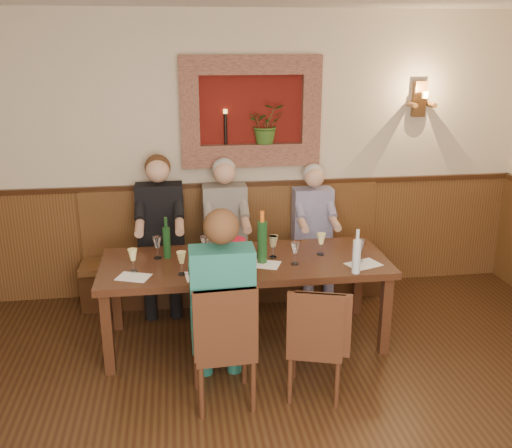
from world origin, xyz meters
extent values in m
cube|color=beige|center=(0.00, 3.00, 1.40)|extent=(6.00, 0.04, 2.80)
cube|color=#503216|center=(0.00, 2.98, 0.55)|extent=(6.00, 0.04, 1.10)
cube|color=#381E0F|center=(0.00, 2.98, 1.12)|extent=(6.02, 0.06, 0.05)
cube|color=#5E120D|center=(0.20, 2.98, 1.85)|extent=(1.00, 0.02, 0.70)
cube|color=#A26852|center=(0.20, 2.94, 2.29)|extent=(1.36, 0.12, 0.18)
cube|color=#A26852|center=(0.20, 2.94, 1.41)|extent=(1.36, 0.12, 0.18)
cube|color=#A26852|center=(-0.39, 2.94, 1.85)|extent=(0.18, 0.12, 0.70)
cube|color=#A26852|center=(0.79, 2.94, 1.85)|extent=(0.18, 0.12, 0.70)
cube|color=#A26852|center=(0.20, 2.94, 1.52)|extent=(1.00, 0.14, 0.04)
imported|color=#365D1F|center=(0.35, 2.94, 1.74)|extent=(0.35, 0.30, 0.39)
cylinder|color=black|center=(-0.05, 2.94, 1.69)|extent=(0.03, 0.03, 0.30)
cylinder|color=#FFBF59|center=(-0.05, 2.94, 1.86)|extent=(0.04, 0.04, 0.04)
cube|color=#503216|center=(1.90, 2.95, 1.95)|extent=(0.12, 0.08, 0.35)
cylinder|color=#503216|center=(1.80, 2.88, 1.90)|extent=(0.05, 0.18, 0.05)
cylinder|color=#503216|center=(2.00, 2.88, 1.90)|extent=(0.05, 0.18, 0.05)
cylinder|color=#FFBF59|center=(1.90, 2.82, 2.00)|extent=(0.06, 0.06, 0.06)
cube|color=#351B10|center=(0.00, 1.85, 0.72)|extent=(2.40, 0.90, 0.06)
cube|color=#351B10|center=(-1.12, 1.48, 0.34)|extent=(0.08, 0.08, 0.69)
cube|color=#351B10|center=(1.12, 1.48, 0.34)|extent=(0.08, 0.08, 0.69)
cube|color=#351B10|center=(-1.12, 2.22, 0.34)|extent=(0.08, 0.08, 0.69)
cube|color=#351B10|center=(1.12, 2.22, 0.34)|extent=(0.08, 0.08, 0.69)
cube|color=#381E0F|center=(0.00, 2.76, 0.20)|extent=(3.00, 0.40, 0.40)
cube|color=#503216|center=(0.00, 2.76, 0.42)|extent=(3.00, 0.45, 0.06)
cube|color=#503216|center=(0.00, 2.95, 0.78)|extent=(3.00, 0.06, 0.66)
cube|color=#351B10|center=(-0.26, 1.01, 0.20)|extent=(0.43, 0.43, 0.40)
cube|color=#351B10|center=(-0.26, 1.01, 0.43)|extent=(0.45, 0.45, 0.05)
cube|color=#351B10|center=(-0.25, 0.81, 0.71)|extent=(0.43, 0.06, 0.51)
cube|color=#351B10|center=(0.41, 1.00, 0.19)|extent=(0.47, 0.47, 0.37)
cube|color=#351B10|center=(0.41, 1.00, 0.40)|extent=(0.49, 0.49, 0.05)
cube|color=#351B10|center=(0.36, 0.84, 0.65)|extent=(0.38, 0.15, 0.47)
cube|color=black|center=(-0.71, 2.60, 0.23)|extent=(0.45, 0.47, 0.45)
cube|color=black|center=(-0.71, 2.78, 0.91)|extent=(0.45, 0.23, 0.59)
sphere|color=#D8A384|center=(-0.71, 2.74, 1.34)|extent=(0.22, 0.22, 0.22)
sphere|color=#4C2D19|center=(-0.71, 2.79, 1.37)|extent=(0.24, 0.24, 0.24)
cube|color=#544E4C|center=(-0.09, 2.61, 0.23)|extent=(0.43, 0.45, 0.45)
cube|color=#544E4C|center=(-0.09, 2.78, 0.89)|extent=(0.43, 0.22, 0.56)
sphere|color=#D8A384|center=(-0.09, 2.74, 1.30)|extent=(0.21, 0.21, 0.21)
sphere|color=#B2B2B2|center=(-0.09, 2.79, 1.32)|extent=(0.23, 0.23, 0.23)
cube|color=navy|center=(0.80, 2.62, 0.23)|extent=(0.39, 0.41, 0.45)
cube|color=navy|center=(0.80, 2.78, 0.85)|extent=(0.39, 0.20, 0.51)
sphere|color=#D8A384|center=(0.80, 2.74, 1.23)|extent=(0.20, 0.20, 0.20)
sphere|color=#B2B2B2|center=(0.80, 2.79, 1.25)|extent=(0.21, 0.21, 0.21)
cube|color=#1B5860|center=(-0.26, 1.16, 0.23)|extent=(0.44, 0.46, 0.45)
cube|color=#1B5860|center=(-0.26, 0.98, 0.90)|extent=(0.44, 0.23, 0.57)
sphere|color=#D8A384|center=(-0.26, 1.02, 1.33)|extent=(0.22, 0.22, 0.22)
sphere|color=#4C2D19|center=(-0.26, 0.97, 1.35)|extent=(0.24, 0.24, 0.24)
cylinder|color=red|center=(-0.11, 1.74, 0.86)|extent=(0.25, 0.25, 0.23)
cylinder|color=#19471E|center=(0.13, 1.79, 0.93)|extent=(0.09, 0.09, 0.35)
cylinder|color=orange|center=(0.13, 1.79, 1.15)|extent=(0.04, 0.04, 0.09)
cylinder|color=#19471E|center=(-0.65, 2.01, 0.88)|extent=(0.08, 0.08, 0.27)
cylinder|color=#19471E|center=(-0.65, 2.01, 1.06)|extent=(0.03, 0.03, 0.09)
cylinder|color=silver|center=(0.84, 1.46, 0.89)|extent=(0.08, 0.08, 0.27)
cylinder|color=silver|center=(0.84, 1.46, 1.07)|extent=(0.03, 0.03, 0.09)
cube|color=white|center=(-0.91, 1.62, 0.75)|extent=(0.29, 0.25, 0.00)
cube|color=white|center=(0.14, 1.74, 0.75)|extent=(0.32, 0.28, 0.00)
cube|color=white|center=(0.96, 1.62, 0.75)|extent=(0.32, 0.27, 0.00)
cube|color=white|center=(-0.36, 1.57, 0.75)|extent=(0.31, 0.23, 0.00)
camera|label=1|loc=(-0.54, -2.57, 2.51)|focal=40.00mm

